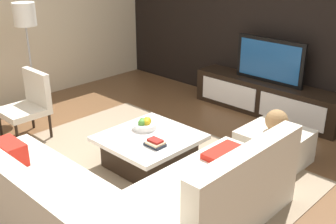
{
  "coord_description": "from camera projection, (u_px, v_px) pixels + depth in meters",
  "views": [
    {
      "loc": [
        2.95,
        -2.76,
        2.38
      ],
      "look_at": [
        -0.16,
        0.46,
        0.55
      ],
      "focal_mm": 44.26,
      "sensor_mm": 36.0,
      "label": 1
    }
  ],
  "objects": [
    {
      "name": "side_wall_left",
      "position": [
        13.0,
        12.0,
        6.3
      ],
      "size": [
        0.12,
        5.2,
        2.8
      ],
      "primitive_type": "cube",
      "color": "beige",
      "rests_on": "ground"
    },
    {
      "name": "accent_chair_near",
      "position": [
        29.0,
        101.0,
        5.33
      ],
      "size": [
        0.54,
        0.54,
        0.87
      ],
      "rotation": [
        0.0,
        0.0,
        0.08
      ],
      "color": "black",
      "rests_on": "ground"
    },
    {
      "name": "coffee_table",
      "position": [
        150.0,
        150.0,
        4.69
      ],
      "size": [
        0.96,
        1.0,
        0.38
      ],
      "color": "black",
      "rests_on": "ground"
    },
    {
      "name": "decorative_ball",
      "position": [
        277.0,
        121.0,
        4.65
      ],
      "size": [
        0.26,
        0.26,
        0.26
      ],
      "primitive_type": "sphere",
      "color": "#997247",
      "rests_on": "ottoman"
    },
    {
      "name": "feature_wall_back",
      "position": [
        285.0,
        17.0,
        5.91
      ],
      "size": [
        6.4,
        0.12,
        2.8
      ],
      "primitive_type": "cube",
      "color": "black",
      "rests_on": "ground"
    },
    {
      "name": "television",
      "position": [
        270.0,
        61.0,
        5.92
      ],
      "size": [
        1.07,
        0.06,
        0.64
      ],
      "color": "black",
      "rests_on": "media_console"
    },
    {
      "name": "ottoman",
      "position": [
        274.0,
        147.0,
        4.77
      ],
      "size": [
        0.7,
        0.7,
        0.4
      ],
      "primitive_type": "cube",
      "color": "beige",
      "rests_on": "ground"
    },
    {
      "name": "book_stack",
      "position": [
        155.0,
        143.0,
        4.39
      ],
      "size": [
        0.21,
        0.16,
        0.07
      ],
      "color": "#1E232D",
      "rests_on": "coffee_table"
    },
    {
      "name": "media_console",
      "position": [
        266.0,
        98.0,
        6.14
      ],
      "size": [
        2.3,
        0.47,
        0.5
      ],
      "color": "black",
      "rests_on": "ground"
    },
    {
      "name": "sectional_couch",
      "position": [
        116.0,
        202.0,
        3.6
      ],
      "size": [
        2.47,
        2.33,
        0.82
      ],
      "color": "beige",
      "rests_on": "ground"
    },
    {
      "name": "ground_plane",
      "position": [
        150.0,
        172.0,
        4.64
      ],
      "size": [
        14.0,
        14.0,
        0.0
      ],
      "primitive_type": "plane",
      "color": "brown"
    },
    {
      "name": "fruit_bowl",
      "position": [
        145.0,
        124.0,
        4.79
      ],
      "size": [
        0.28,
        0.28,
        0.14
      ],
      "color": "silver",
      "rests_on": "coffee_table"
    },
    {
      "name": "floor_lamp",
      "position": [
        25.0,
        22.0,
        5.78
      ],
      "size": [
        0.31,
        0.31,
        1.62
      ],
      "color": "#A5A5AA",
      "rests_on": "ground"
    },
    {
      "name": "area_rug",
      "position": [
        144.0,
        168.0,
        4.7
      ],
      "size": [
        3.44,
        2.48,
        0.01
      ],
      "primitive_type": "cube",
      "color": "gray",
      "rests_on": "ground"
    }
  ]
}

